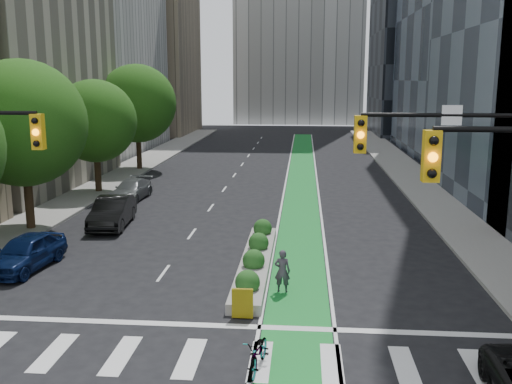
% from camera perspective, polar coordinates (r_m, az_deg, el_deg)
% --- Properties ---
extents(ground, '(160.00, 160.00, 0.00)m').
position_cam_1_polar(ground, '(17.82, -5.97, -14.72)').
color(ground, black).
rests_on(ground, ground).
extents(sidewalk_left, '(3.60, 90.00, 0.15)m').
position_cam_1_polar(sidewalk_left, '(44.04, -15.08, 0.81)').
color(sidewalk_left, gray).
rests_on(sidewalk_left, ground).
extents(sidewalk_right, '(3.60, 90.00, 0.15)m').
position_cam_1_polar(sidewalk_right, '(42.34, 16.55, 0.32)').
color(sidewalk_right, gray).
rests_on(sidewalk_right, ground).
extents(bike_lane_paint, '(2.20, 70.00, 0.01)m').
position_cam_1_polar(bike_lane_paint, '(46.37, 4.59, 1.60)').
color(bike_lane_paint, '#17822E').
rests_on(bike_lane_paint, ground).
extents(building_tan_far, '(14.00, 16.00, 26.00)m').
position_cam_1_polar(building_tan_far, '(85.08, -11.35, 14.60)').
color(building_tan_far, tan).
rests_on(building_tan_far, ground).
extents(building_dark_end, '(14.00, 18.00, 28.00)m').
position_cam_1_polar(building_dark_end, '(85.62, 16.74, 15.00)').
color(building_dark_end, black).
rests_on(building_dark_end, ground).
extents(tree_mid, '(6.40, 6.40, 8.78)m').
position_cam_1_polar(tree_mid, '(31.18, -22.28, 6.37)').
color(tree_mid, black).
rests_on(tree_mid, ground).
extents(tree_midfar, '(5.60, 5.60, 7.76)m').
position_cam_1_polar(tree_midfar, '(40.37, -15.80, 6.83)').
color(tree_midfar, black).
rests_on(tree_midfar, ground).
extents(tree_far, '(6.60, 6.60, 9.00)m').
position_cam_1_polar(tree_far, '(49.80, -11.81, 8.65)').
color(tree_far, black).
rests_on(tree_far, ground).
extents(signal_right, '(5.82, 0.51, 7.20)m').
position_cam_1_polar(signal_right, '(17.37, 23.38, 0.44)').
color(signal_right, black).
rests_on(signal_right, ground).
extents(median_planter, '(1.20, 10.26, 1.10)m').
position_cam_1_polar(median_planter, '(24.01, -0.02, -6.71)').
color(median_planter, gray).
rests_on(median_planter, ground).
extents(bicycle, '(0.91, 1.92, 0.97)m').
position_cam_1_polar(bicycle, '(16.06, 0.30, -15.79)').
color(bicycle, gray).
rests_on(bicycle, ground).
extents(cyclist, '(0.63, 0.44, 1.63)m').
position_cam_1_polar(cyclist, '(21.24, 2.65, -7.90)').
color(cyclist, '#3D3641').
rests_on(cyclist, ground).
extents(parked_car_left_near, '(2.18, 4.45, 1.46)m').
position_cam_1_polar(parked_car_left_near, '(25.53, -22.03, -5.62)').
color(parked_car_left_near, '#0B1943').
rests_on(parked_car_left_near, ground).
extents(parked_car_left_mid, '(2.12, 4.94, 1.58)m').
position_cam_1_polar(parked_car_left_mid, '(31.35, -14.17, -1.96)').
color(parked_car_left_mid, black).
rests_on(parked_car_left_mid, ground).
extents(parked_car_left_far, '(2.07, 4.55, 1.29)m').
position_cam_1_polar(parked_car_left_far, '(38.10, -12.37, 0.22)').
color(parked_car_left_far, '#5A5E60').
rests_on(parked_car_left_far, ground).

